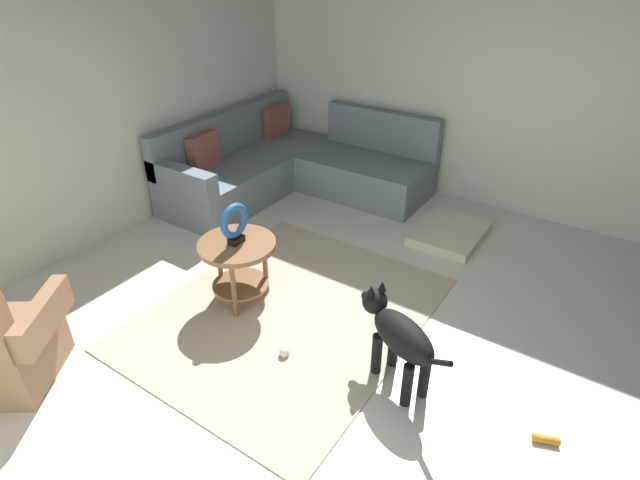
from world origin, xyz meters
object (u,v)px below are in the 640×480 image
object	(u,v)px
dog_toy_ball	(284,352)
torus_sculpture	(235,223)
sectional_couch	(291,167)
side_table	(238,256)
dog_bed_mat	(450,233)
dog	(398,335)
dog_toy_rope	(546,439)

from	to	relation	value
dog_toy_ball	torus_sculpture	bearing A→B (deg)	64.42
sectional_couch	dog_toy_ball	size ratio (longest dim) A/B	29.41
side_table	dog_bed_mat	size ratio (longest dim) A/B	0.75
dog_toy_ball	dog_bed_mat	bearing A→B (deg)	-9.04
sectional_couch	torus_sculpture	size ratio (longest dim) A/B	6.90
dog	dog_toy_rope	size ratio (longest dim) A/B	5.27
torus_sculpture	side_table	bearing A→B (deg)	86.42
torus_sculpture	dog_toy_rope	xyz separation A→B (m)	(-0.05, -2.37, -0.69)
sectional_couch	side_table	size ratio (longest dim) A/B	3.75
sectional_couch	dog	world-z (taller)	sectional_couch
side_table	dog	size ratio (longest dim) A/B	0.76
sectional_couch	torus_sculpture	world-z (taller)	sectional_couch
dog_bed_mat	dog	xyz separation A→B (m)	(-1.99, -0.38, 0.33)
torus_sculpture	dog	world-z (taller)	torus_sculpture
side_table	dog_bed_mat	world-z (taller)	side_table
dog_toy_rope	torus_sculpture	bearing A→B (deg)	88.88
side_table	dog_toy_rope	distance (m)	2.41
dog	dog_toy_ball	world-z (taller)	dog
sectional_couch	side_table	distance (m)	2.11
dog	dog_toy_ball	xyz separation A→B (m)	(-0.24, 0.74, -0.34)
sectional_couch	dog_bed_mat	xyz separation A→B (m)	(-0.01, -1.94, -0.24)
torus_sculpture	dog	xyz separation A→B (m)	(-0.09, -1.42, -0.33)
sectional_couch	dog	distance (m)	3.06
side_table	dog_toy_ball	distance (m)	0.85
torus_sculpture	dog_toy_ball	bearing A→B (deg)	-115.58
sectional_couch	dog_toy_rope	bearing A→B (deg)	-120.77
sectional_couch	dog_bed_mat	distance (m)	1.96
dog_bed_mat	dog	bearing A→B (deg)	-169.17
dog_toy_rope	sectional_couch	bearing A→B (deg)	59.23
sectional_couch	dog	bearing A→B (deg)	-130.67
sectional_couch	dog_toy_rope	size ratio (longest dim) A/B	15.02
dog_bed_mat	dog_toy_ball	size ratio (longest dim) A/B	10.46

